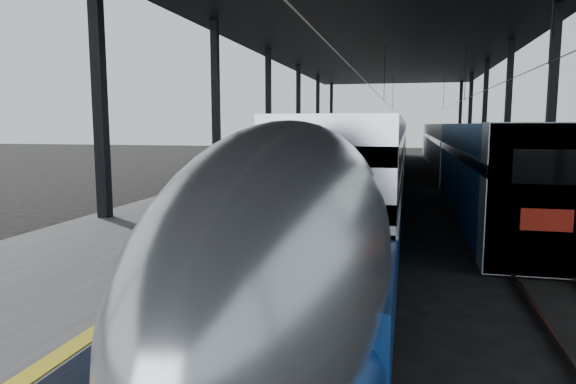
% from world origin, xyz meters
% --- Properties ---
extents(ground, '(160.00, 160.00, 0.00)m').
position_xyz_m(ground, '(0.00, 0.00, 0.00)').
color(ground, black).
rests_on(ground, ground).
extents(platform, '(6.00, 80.00, 1.00)m').
position_xyz_m(platform, '(-3.50, 20.00, 0.50)').
color(platform, '#4C4C4F').
rests_on(platform, ground).
extents(yellow_strip, '(0.30, 80.00, 0.01)m').
position_xyz_m(yellow_strip, '(-0.70, 20.00, 1.00)').
color(yellow_strip, gold).
rests_on(yellow_strip, platform).
extents(rails, '(6.52, 80.00, 0.16)m').
position_xyz_m(rails, '(4.50, 20.00, 0.08)').
color(rails, slate).
rests_on(rails, ground).
extents(canopy, '(18.00, 75.00, 9.47)m').
position_xyz_m(canopy, '(1.90, 20.00, 9.12)').
color(canopy, black).
rests_on(canopy, ground).
extents(tgv_train, '(2.89, 65.20, 4.15)m').
position_xyz_m(tgv_train, '(2.00, 24.85, 1.94)').
color(tgv_train, silver).
rests_on(tgv_train, ground).
extents(second_train, '(2.90, 56.05, 4.00)m').
position_xyz_m(second_train, '(7.00, 31.57, 2.03)').
color(second_train, navy).
rests_on(second_train, ground).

